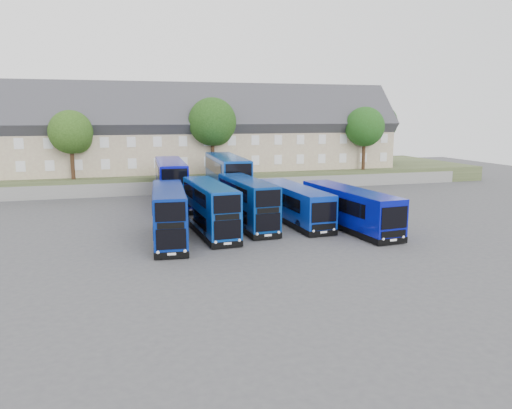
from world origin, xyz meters
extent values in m
plane|color=#404044|center=(0.00, 0.00, 0.00)|extent=(120.00, 120.00, 0.00)
cube|color=slate|center=(0.00, 24.00, 0.75)|extent=(70.00, 0.40, 1.50)
cube|color=#3E4A29|center=(0.00, 34.00, 1.00)|extent=(80.00, 20.00, 2.00)
cube|color=tan|center=(-18.00, 30.00, 5.00)|extent=(6.00, 8.00, 6.00)
cube|color=#323236|center=(-18.00, 30.00, 8.00)|extent=(6.00, 10.40, 10.40)
cube|color=brown|center=(-16.50, 30.00, 11.84)|extent=(0.60, 0.90, 1.40)
cube|color=tan|center=(-12.00, 30.00, 5.00)|extent=(6.00, 8.00, 6.00)
cube|color=#323236|center=(-12.00, 30.00, 8.00)|extent=(6.00, 10.40, 10.40)
cube|color=brown|center=(-10.50, 30.00, 11.84)|extent=(0.60, 0.90, 1.40)
cube|color=tan|center=(-6.00, 30.00, 5.00)|extent=(6.00, 8.00, 6.00)
cube|color=#323236|center=(-6.00, 30.00, 8.00)|extent=(6.00, 10.40, 10.40)
cube|color=brown|center=(-4.50, 30.00, 11.84)|extent=(0.60, 0.90, 1.40)
cube|color=tan|center=(0.00, 30.00, 5.00)|extent=(6.00, 8.00, 6.00)
cube|color=#323236|center=(0.00, 30.00, 8.00)|extent=(6.00, 10.40, 10.40)
cube|color=brown|center=(1.50, 30.00, 11.84)|extent=(0.60, 0.90, 1.40)
cube|color=tan|center=(6.00, 30.00, 5.00)|extent=(6.00, 8.00, 6.00)
cube|color=#323236|center=(6.00, 30.00, 8.00)|extent=(6.00, 10.40, 10.40)
cube|color=brown|center=(7.50, 30.00, 11.84)|extent=(0.60, 0.90, 1.40)
cube|color=tan|center=(12.00, 30.00, 5.00)|extent=(6.00, 8.00, 6.00)
cube|color=#323236|center=(12.00, 30.00, 8.00)|extent=(6.00, 10.40, 10.40)
cube|color=brown|center=(13.50, 30.00, 11.84)|extent=(0.60, 0.90, 1.40)
cube|color=tan|center=(18.00, 30.00, 5.00)|extent=(6.00, 8.00, 6.00)
cube|color=#323236|center=(18.00, 30.00, 8.00)|extent=(6.00, 10.40, 10.40)
cube|color=brown|center=(19.50, 30.00, 11.84)|extent=(0.60, 0.90, 1.40)
cube|color=tan|center=(24.00, 30.00, 5.00)|extent=(6.00, 8.00, 6.00)
cube|color=#323236|center=(24.00, 30.00, 8.00)|extent=(6.00, 10.40, 10.40)
cube|color=brown|center=(25.50, 30.00, 11.84)|extent=(0.60, 0.90, 1.40)
cube|color=navy|center=(-5.93, 1.79, 2.12)|extent=(3.02, 9.85, 3.53)
cube|color=black|center=(-5.93, 1.79, 0.30)|extent=(3.07, 9.90, 0.45)
cube|color=black|center=(-6.35, -3.08, 1.37)|extent=(1.90, 0.22, 1.32)
cube|color=black|center=(-6.35, -3.08, 3.13)|extent=(1.90, 0.22, 1.23)
cylinder|color=black|center=(-7.11, -0.77, 0.50)|extent=(0.38, 1.02, 1.00)
cube|color=#08389A|center=(-2.60, 3.42, 2.13)|extent=(2.76, 9.87, 3.55)
cube|color=black|center=(-2.60, 3.42, 0.30)|extent=(2.80, 9.91, 0.45)
cube|color=black|center=(-2.33, -1.48, 1.38)|extent=(1.92, 0.17, 1.33)
cube|color=black|center=(-2.33, -1.48, 3.15)|extent=(1.92, 0.17, 1.24)
cylinder|color=black|center=(-3.41, 0.69, 0.50)|extent=(0.36, 1.02, 1.00)
cube|color=navy|center=(0.78, 4.91, 2.12)|extent=(2.77, 9.85, 3.55)
cube|color=black|center=(0.78, 4.91, 0.30)|extent=(2.81, 9.89, 0.45)
cube|color=black|center=(1.06, 0.02, 1.37)|extent=(1.91, 0.17, 1.33)
cube|color=black|center=(1.06, 0.02, 3.14)|extent=(1.91, 0.17, 1.24)
cylinder|color=black|center=(-0.03, 2.19, 0.50)|extent=(0.36, 1.02, 1.00)
cube|color=#080B9C|center=(-4.15, 16.20, 2.46)|extent=(3.15, 11.52, 4.21)
cube|color=black|center=(-4.15, 16.20, 0.30)|extent=(3.20, 11.57, 0.45)
cube|color=black|center=(-4.43, 10.47, 1.61)|extent=(2.29, 0.17, 1.56)
cube|color=black|center=(-4.43, 10.47, 3.68)|extent=(2.29, 0.17, 1.45)
cylinder|color=black|center=(-5.47, 12.76, 0.50)|extent=(0.35, 1.01, 1.00)
cube|color=#083893|center=(1.69, 16.44, 2.61)|extent=(3.26, 12.27, 4.52)
cube|color=black|center=(1.69, 16.44, 0.30)|extent=(3.30, 12.31, 0.45)
cube|color=black|center=(1.44, 10.33, 1.71)|extent=(2.46, 0.16, 1.66)
cube|color=black|center=(1.44, 10.33, 3.93)|extent=(2.46, 0.16, 1.55)
cylinder|color=black|center=(0.30, 12.61, 0.50)|extent=(0.34, 1.01, 1.00)
cube|color=#092DA6|center=(5.14, 5.48, 1.73)|extent=(2.86, 11.42, 2.76)
cube|color=black|center=(5.14, 5.48, 0.30)|extent=(2.90, 11.46, 0.45)
cube|color=black|center=(5.39, -0.21, 1.93)|extent=(2.06, 0.15, 1.51)
cylinder|color=black|center=(4.26, 1.98, 0.50)|extent=(0.34, 1.01, 1.00)
cube|color=#080F9F|center=(8.60, 2.10, 1.79)|extent=(3.56, 11.94, 2.89)
cube|color=black|center=(8.60, 2.10, 0.30)|extent=(3.60, 11.99, 0.45)
cube|color=black|center=(9.16, -3.79, 2.01)|extent=(2.15, 0.26, 1.57)
cylinder|color=black|center=(7.88, -1.67, 0.50)|extent=(0.39, 1.02, 1.00)
cylinder|color=#382314|center=(-14.00, 25.00, 3.88)|extent=(0.44, 0.44, 3.75)
sphere|color=#203F11|center=(-14.00, 25.00, 7.25)|extent=(4.80, 4.80, 4.80)
sphere|color=#203F11|center=(-13.40, 25.40, 6.50)|extent=(3.30, 3.30, 3.30)
cylinder|color=#382314|center=(2.00, 25.50, 4.25)|extent=(0.44, 0.44, 4.50)
sphere|color=#17340E|center=(2.00, 25.50, 8.30)|extent=(5.76, 5.76, 5.76)
sphere|color=#17340E|center=(2.60, 25.90, 7.40)|extent=(3.96, 3.96, 3.96)
cylinder|color=#382314|center=(22.00, 25.00, 4.00)|extent=(0.44, 0.44, 4.00)
sphere|color=#1C3D10|center=(22.00, 25.00, 7.60)|extent=(5.12, 5.12, 5.12)
sphere|color=#1C3D10|center=(22.60, 25.40, 6.80)|extent=(3.52, 3.52, 3.52)
cylinder|color=#382314|center=(28.00, 32.00, 4.12)|extent=(0.44, 0.44, 4.25)
sphere|color=#113A0F|center=(28.00, 32.00, 7.95)|extent=(5.44, 5.44, 5.44)
sphere|color=#113A0F|center=(28.60, 32.40, 7.10)|extent=(3.74, 3.74, 3.74)
camera|label=1|loc=(-9.64, -34.01, 9.15)|focal=35.00mm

